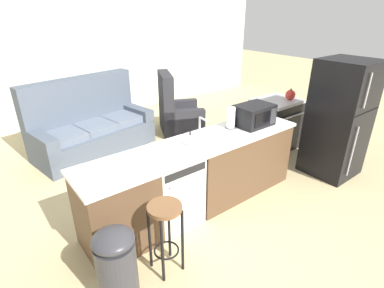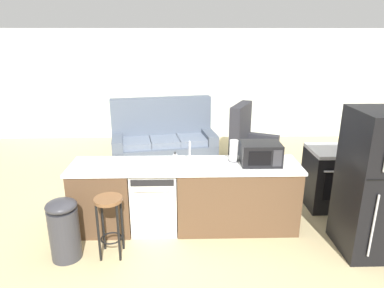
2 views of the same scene
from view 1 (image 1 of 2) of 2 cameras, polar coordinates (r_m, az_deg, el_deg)
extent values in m
plane|color=tan|center=(3.90, -0.72, -12.47)|extent=(24.00, 24.00, 0.00)
cube|color=beige|center=(7.10, -20.37, 14.73)|extent=(10.00, 0.06, 2.60)
cube|color=brown|center=(3.28, -14.04, -12.14)|extent=(0.75, 0.62, 0.86)
cube|color=brown|center=(4.14, 8.40, -3.31)|extent=(1.55, 0.62, 0.86)
cube|color=white|center=(3.52, 1.15, -0.07)|extent=(2.94, 0.66, 0.04)
cube|color=black|center=(3.95, 1.04, -11.20)|extent=(2.86, 0.56, 0.08)
cube|color=white|center=(3.54, -4.02, -8.53)|extent=(0.58, 0.58, 0.84)
cube|color=black|center=(3.14, -1.16, -5.41)|extent=(0.52, 0.01, 0.08)
cylinder|color=#B2B2B7|center=(3.19, -0.99, -7.06)|extent=(0.44, 0.02, 0.02)
cube|color=black|center=(5.54, 15.40, 3.43)|extent=(0.76, 0.64, 0.85)
cube|color=black|center=(5.36, 18.18, 2.80)|extent=(0.53, 0.01, 0.43)
cylinder|color=silver|center=(5.27, 18.72, 5.04)|extent=(0.61, 0.03, 0.03)
cube|color=#B7B7BC|center=(5.40, 15.94, 7.87)|extent=(0.76, 0.64, 0.05)
torus|color=black|center=(5.19, 15.93, 7.42)|extent=(0.16, 0.16, 0.01)
torus|color=black|center=(5.46, 18.13, 7.99)|extent=(0.16, 0.16, 0.01)
torus|color=black|center=(5.34, 13.74, 8.14)|extent=(0.16, 0.16, 0.01)
torus|color=black|center=(5.60, 15.99, 8.66)|extent=(0.16, 0.16, 0.01)
cube|color=black|center=(4.88, 26.17, 4.23)|extent=(0.72, 0.70, 1.72)
cylinder|color=#B2B2B7|center=(4.42, 30.47, 8.71)|extent=(0.02, 0.02, 0.46)
cylinder|color=#B2B2B7|center=(4.68, 28.24, -1.34)|extent=(0.02, 0.02, 0.74)
cube|color=black|center=(4.69, 30.41, 5.26)|extent=(0.68, 0.01, 0.01)
cube|color=black|center=(4.09, 11.70, 5.43)|extent=(0.50, 0.36, 0.28)
cube|color=black|center=(3.95, 13.27, 4.57)|extent=(0.27, 0.01, 0.18)
cube|color=#2D2D33|center=(4.11, 15.19, 5.17)|extent=(0.11, 0.01, 0.21)
cylinder|color=silver|center=(3.57, 1.43, 0.91)|extent=(0.07, 0.07, 0.03)
cylinder|color=silver|center=(3.52, 1.46, 3.07)|extent=(0.02, 0.02, 0.26)
cylinder|color=silver|center=(3.42, 2.22, 4.75)|extent=(0.02, 0.14, 0.02)
cylinder|color=#4C4C51|center=(3.98, 7.29, 3.13)|extent=(0.14, 0.14, 0.01)
cylinder|color=white|center=(3.93, 7.40, 5.04)|extent=(0.11, 0.11, 0.27)
cylinder|color=silver|center=(3.40, -0.35, 0.67)|extent=(0.06, 0.06, 0.14)
cylinder|color=black|center=(3.37, -0.35, 2.04)|extent=(0.02, 0.02, 0.04)
sphere|color=red|center=(5.43, 18.23, 8.90)|extent=(0.17, 0.17, 0.17)
sphere|color=black|center=(5.41, 18.36, 9.86)|extent=(0.03, 0.03, 0.03)
cone|color=red|center=(5.50, 18.74, 9.18)|extent=(0.08, 0.04, 0.06)
cylinder|color=brown|center=(2.75, -5.26, -12.01)|extent=(0.32, 0.32, 0.04)
cylinder|color=black|center=(2.87, -5.65, -19.82)|extent=(0.03, 0.03, 0.70)
cylinder|color=black|center=(2.96, -1.82, -18.02)|extent=(0.03, 0.03, 0.70)
cylinder|color=black|center=(3.01, -8.07, -17.36)|extent=(0.03, 0.03, 0.70)
cylinder|color=black|center=(3.10, -4.36, -15.76)|extent=(0.03, 0.03, 0.70)
torus|color=black|center=(3.07, -4.88, -19.50)|extent=(0.25, 0.25, 0.02)
cylinder|color=#333338|center=(2.83, -13.98, -22.68)|extent=(0.34, 0.34, 0.62)
ellipsoid|color=#333338|center=(2.58, -14.83, -17.23)|extent=(0.35, 0.35, 0.14)
cube|color=#515B6B|center=(5.55, -17.94, 0.71)|extent=(2.13, 1.24, 0.42)
cube|color=#515B6B|center=(5.67, -20.24, 5.53)|extent=(2.01, 0.59, 1.27)
cube|color=#515B6B|center=(5.17, -26.54, -1.35)|extent=(0.35, 0.92, 0.62)
cube|color=#515B6B|center=(5.96, -10.72, 4.23)|extent=(0.35, 0.92, 0.62)
cube|color=slate|center=(5.18, -23.18, 1.41)|extent=(0.66, 0.72, 0.12)
cube|color=slate|center=(5.41, -18.04, 3.17)|extent=(0.66, 0.72, 0.12)
cube|color=slate|center=(5.68, -13.32, 4.76)|extent=(0.66, 0.72, 0.12)
cube|color=#2D2D33|center=(6.19, -2.06, 4.34)|extent=(1.09, 1.11, 0.40)
cube|color=#2D2D33|center=(6.02, -4.95, 7.69)|extent=(0.54, 0.85, 1.20)
cube|color=#2D2D33|center=(5.85, -1.44, 3.88)|extent=(0.79, 0.49, 0.55)
cube|color=#2D2D33|center=(6.48, -2.64, 6.00)|extent=(0.79, 0.49, 0.55)
camera|label=2|loc=(2.56, 91.75, 2.55)|focal=32.00mm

